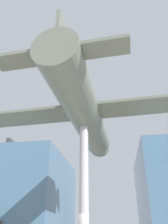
# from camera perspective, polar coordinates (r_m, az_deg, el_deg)

# --- Properties ---
(glass_pavilion_left) EXTENTS (9.00, 13.33, 9.74)m
(glass_pavilion_left) POSITION_cam_1_polar(r_m,az_deg,el_deg) (27.64, -14.97, -21.25)
(glass_pavilion_left) COLOR slate
(glass_pavilion_left) RESTS_ON ground_plane
(support_pylon_central) EXTENTS (0.51, 0.51, 7.38)m
(support_pylon_central) POSITION_cam_1_polar(r_m,az_deg,el_deg) (12.53, 0.00, -19.61)
(support_pylon_central) COLOR #B7B7BC
(support_pylon_central) RESTS_ON ground_plane
(suspended_airplane) EXTENTS (19.00, 13.75, 3.43)m
(suspended_airplane) POSITION_cam_1_polar(r_m,az_deg,el_deg) (14.28, 0.27, -0.56)
(suspended_airplane) COLOR slate
(suspended_airplane) RESTS_ON support_pylon_central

